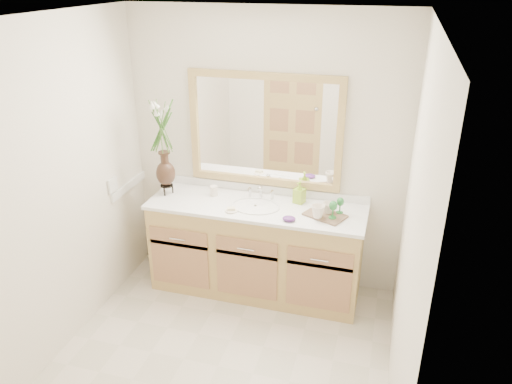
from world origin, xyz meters
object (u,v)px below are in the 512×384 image
(tumbler, at_px, (214,191))
(soap_bottle, at_px, (299,193))
(flower_vase, at_px, (163,134))
(tray, at_px, (325,215))

(tumbler, relative_size, soap_bottle, 0.51)
(tumbler, bearing_deg, flower_vase, -169.09)
(tumbler, distance_m, tray, 1.01)
(tumbler, bearing_deg, tray, -7.57)
(flower_vase, distance_m, tumbler, 0.65)
(flower_vase, distance_m, soap_bottle, 1.25)
(tumbler, height_order, soap_bottle, soap_bottle)
(flower_vase, height_order, soap_bottle, flower_vase)
(tumbler, xyz_separation_m, soap_bottle, (0.75, 0.06, 0.04))
(soap_bottle, bearing_deg, tray, -18.55)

